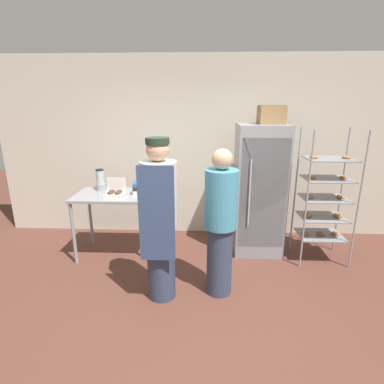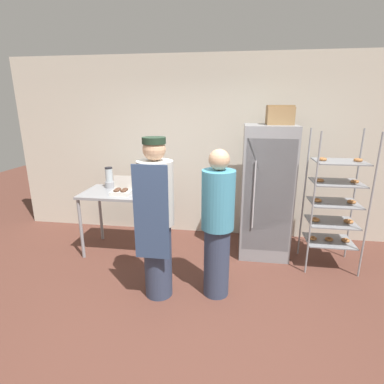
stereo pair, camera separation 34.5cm
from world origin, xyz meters
TOP-DOWN VIEW (x-y plane):
  - ground_plane at (0.00, 0.00)m, footprint 14.00×14.00m
  - back_wall at (0.00, 2.26)m, footprint 6.40×0.12m
  - refrigerator at (0.88, 1.59)m, footprint 0.67×0.70m
  - baking_rack at (1.71, 1.34)m, footprint 0.66×0.52m
  - prep_counter at (-1.08, 1.35)m, footprint 1.15×0.69m
  - donut_box at (-1.08, 1.23)m, footprint 0.26×0.20m
  - blender_pitcher at (-1.37, 1.53)m, footprint 0.14×0.14m
  - binder_stack at (-0.70, 1.41)m, footprint 0.31×0.25m
  - cardboard_storage_box at (1.00, 1.67)m, footprint 0.35×0.34m
  - person_baker at (-0.35, 0.37)m, footprint 0.37×0.39m
  - person_customer at (0.29, 0.48)m, footprint 0.35×0.35m

SIDE VIEW (x-z plane):
  - ground_plane at x=0.00m, z-range 0.00..0.00m
  - prep_counter at x=-1.08m, z-range 0.35..1.25m
  - person_customer at x=0.29m, z-range 0.02..1.67m
  - baking_rack at x=1.71m, z-range -0.03..1.77m
  - refrigerator at x=0.88m, z-range 0.00..1.83m
  - person_baker at x=-0.35m, z-range 0.04..1.81m
  - donut_box at x=-1.08m, z-range 0.83..1.06m
  - binder_stack at x=-0.70m, z-range 0.90..1.06m
  - blender_pitcher at x=-1.37m, z-range 0.88..1.19m
  - back_wall at x=0.00m, z-range 0.00..2.81m
  - cardboard_storage_box at x=1.00m, z-range 1.82..2.07m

